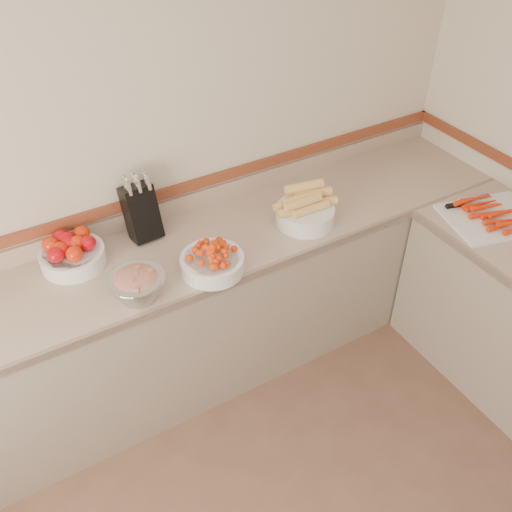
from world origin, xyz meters
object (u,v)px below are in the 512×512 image
cherry_tomato_bowl (212,261)px  cutting_board (492,215)px  corn_bowl (305,210)px  rhubarb_bowl (137,285)px  knife_block (141,211)px  tomato_bowl (71,252)px

cherry_tomato_bowl → cutting_board: bearing=-14.4°
corn_bowl → cutting_board: 1.01m
cherry_tomato_bowl → rhubarb_bowl: (-0.38, 0.00, 0.02)m
knife_block → tomato_bowl: 0.40m
rhubarb_bowl → cutting_board: rhubarb_bowl is taller
corn_bowl → cutting_board: size_ratio=0.60×
tomato_bowl → cutting_board: (2.05, -0.77, -0.05)m
corn_bowl → rhubarb_bowl: size_ratio=1.31×
knife_block → tomato_bowl: knife_block is taller
cutting_board → knife_block: bearing=154.0°
tomato_bowl → cutting_board: bearing=-20.6°
cherry_tomato_bowl → rhubarb_bowl: bearing=179.9°
knife_block → tomato_bowl: bearing=-173.6°
cherry_tomato_bowl → corn_bowl: 0.61m
cherry_tomato_bowl → cutting_board: cherry_tomato_bowl is taller
tomato_bowl → rhubarb_bowl: 0.43m
knife_block → rhubarb_bowl: size_ratio=1.41×
tomato_bowl → cherry_tomato_bowl: size_ratio=1.02×
cutting_board → cherry_tomato_bowl: bearing=165.6°
knife_block → cherry_tomato_bowl: size_ratio=1.20×
corn_bowl → cutting_board: (0.89, -0.49, -0.06)m
cherry_tomato_bowl → cutting_board: 1.54m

